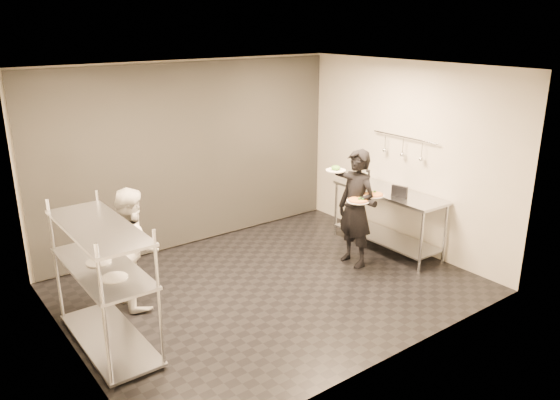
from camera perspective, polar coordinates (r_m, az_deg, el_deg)
room_shell at (r=7.66m, az=-6.21°, el=3.57°), size 5.00×4.00×2.80m
pass_rack at (r=6.03m, az=-17.95°, el=-7.87°), size 0.60×1.60×1.50m
prep_counter at (r=8.35m, az=11.21°, el=-0.99°), size 0.60×1.80×0.92m
utensil_rail at (r=8.28m, az=12.76°, el=5.38°), size 0.07×1.20×0.31m
waiter at (r=7.68m, az=7.95°, el=-0.89°), size 0.40×0.61×1.67m
chef at (r=6.81m, az=-15.13°, el=-4.77°), size 0.61×0.76×1.48m
pizza_plate_near at (r=7.43m, az=8.16°, el=-0.04°), size 0.31×0.31×0.05m
pizza_plate_far at (r=7.55m, az=9.78°, el=0.56°), size 0.29×0.29×0.05m
salad_plate at (r=7.68m, az=5.85°, el=3.25°), size 0.28×0.28×0.07m
pos_monitor at (r=7.96m, az=12.37°, el=0.86°), size 0.10×0.24×0.17m
bottle_green at (r=8.37m, az=8.95°, el=2.09°), size 0.06×0.06×0.22m
bottle_clear at (r=8.84m, az=8.04°, el=3.00°), size 0.07×0.07×0.22m
bottle_dark at (r=8.53m, az=9.16°, el=2.40°), size 0.06×0.06×0.22m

